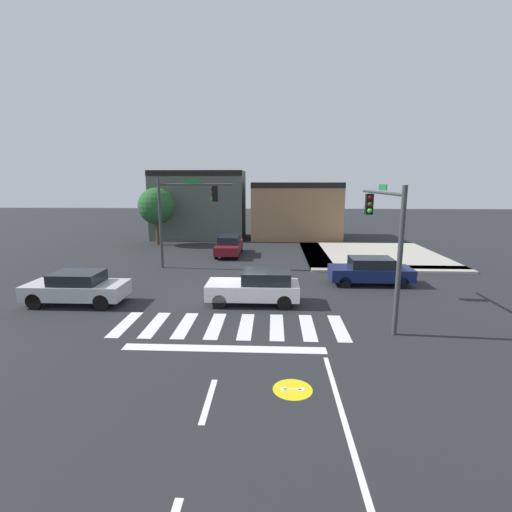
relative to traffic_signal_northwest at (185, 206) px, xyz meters
name	(u,v)px	position (x,y,z in m)	size (l,w,h in m)	color
ground_plane	(241,292)	(3.95, -5.24, -3.96)	(120.00, 120.00, 0.00)	#232628
crosswalk_near	(231,326)	(3.95, -9.74, -3.96)	(8.80, 2.66, 0.01)	silver
lane_markings	(249,456)	(5.10, -16.66, -3.96)	(6.80, 18.75, 0.01)	white
bike_detector_marking	(293,389)	(6.11, -14.13, -3.96)	(1.07, 1.07, 0.01)	yellow
curb_corner_northeast	(366,256)	(12.44, 4.18, -3.88)	(10.00, 10.60, 0.15)	#B2AA9E
storefront_row	(247,207)	(2.99, 13.54, -0.96)	(18.02, 6.20, 6.49)	#4C564C
traffic_signal_northwest	(185,206)	(0.00, 0.00, 0.00)	(4.73, 0.32, 5.76)	#383A3D
traffic_signal_southeast	(384,224)	(9.99, -8.08, -0.15)	(0.32, 5.93, 5.36)	#383A3D
car_white	(256,287)	(4.80, -6.93, -3.19)	(4.16, 1.81, 1.53)	white
car_navy	(370,271)	(10.81, -3.40, -3.22)	(4.33, 1.79, 1.46)	#141E4C
car_maroon	(229,245)	(2.24, 4.42, -3.21)	(1.73, 4.47, 1.46)	maroon
car_silver	(77,288)	(-3.30, -7.39, -3.19)	(4.39, 1.84, 1.48)	#B7BABF
roadside_tree	(156,206)	(-4.55, 8.76, -0.58)	(3.15, 3.15, 4.98)	#4C3823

